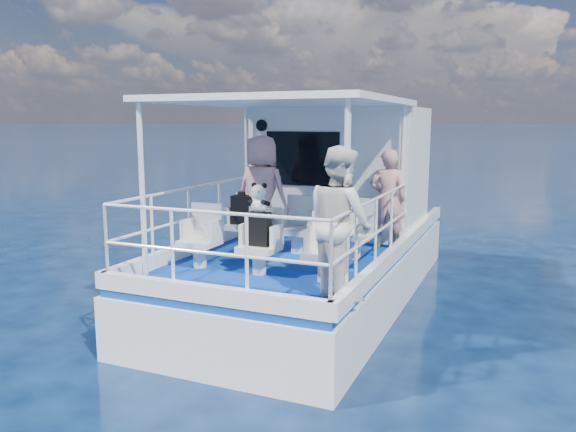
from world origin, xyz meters
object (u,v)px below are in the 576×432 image
(passenger_port_fwd, at_px, (262,193))
(panda, at_px, (259,198))
(passenger_stbd_aft, at_px, (340,222))
(backpack_center, at_px, (259,229))

(passenger_port_fwd, height_order, panda, passenger_port_fwd)
(passenger_stbd_aft, bearing_deg, passenger_port_fwd, -4.61)
(passenger_port_fwd, xyz_separation_m, passenger_stbd_aft, (1.85, -1.85, -0.03))
(passenger_port_fwd, height_order, passenger_stbd_aft, passenger_port_fwd)
(passenger_stbd_aft, distance_m, backpack_center, 1.37)
(passenger_stbd_aft, xyz_separation_m, panda, (-1.24, 0.51, 0.15))
(passenger_stbd_aft, relative_size, backpack_center, 3.94)
(panda, bearing_deg, backpack_center, -113.81)
(passenger_stbd_aft, xyz_separation_m, backpack_center, (-1.25, 0.50, -0.26))
(passenger_port_fwd, distance_m, passenger_stbd_aft, 2.62)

